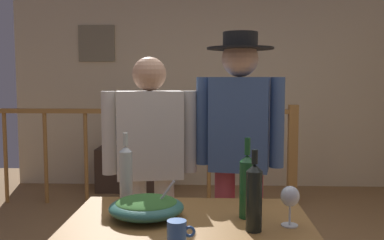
{
  "coord_description": "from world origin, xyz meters",
  "views": [
    {
      "loc": [
        -0.12,
        -2.73,
        1.42
      ],
      "look_at": [
        -0.22,
        -0.33,
        1.19
      ],
      "focal_mm": 41.3,
      "sensor_mm": 36.0,
      "label": 1
    }
  ],
  "objects_px": {
    "flat_screen_tv": "(133,129)",
    "wine_bottle_green": "(247,185)",
    "salad_bowl": "(146,206)",
    "stair_railing": "(189,144)",
    "wine_bottle_dark": "(254,197)",
    "person_standing_left": "(150,157)",
    "person_standing_right": "(239,141)",
    "framed_picture": "(97,43)",
    "serving_table": "(189,237)",
    "wine_bottle_clear": "(126,172)",
    "tv_console": "(134,169)",
    "mug_blue": "(177,233)",
    "wine_glass": "(290,198)"
  },
  "relations": [
    {
      "from": "stair_railing",
      "to": "flat_screen_tv",
      "type": "bearing_deg",
      "value": 141.65
    },
    {
      "from": "wine_glass",
      "to": "person_standing_right",
      "type": "relative_size",
      "value": 0.11
    },
    {
      "from": "salad_bowl",
      "to": "wine_bottle_clear",
      "type": "xyz_separation_m",
      "value": [
        -0.15,
        0.28,
        0.1
      ]
    },
    {
      "from": "wine_bottle_dark",
      "to": "person_standing_left",
      "type": "bearing_deg",
      "value": 123.17
    },
    {
      "from": "stair_railing",
      "to": "serving_table",
      "type": "relative_size",
      "value": 2.89
    },
    {
      "from": "stair_railing",
      "to": "wine_bottle_green",
      "type": "bearing_deg",
      "value": -81.54
    },
    {
      "from": "wine_bottle_clear",
      "to": "person_standing_right",
      "type": "height_order",
      "value": "person_standing_right"
    },
    {
      "from": "framed_picture",
      "to": "wine_bottle_clear",
      "type": "bearing_deg",
      "value": -73.29
    },
    {
      "from": "framed_picture",
      "to": "wine_glass",
      "type": "height_order",
      "value": "framed_picture"
    },
    {
      "from": "tv_console",
      "to": "wine_glass",
      "type": "bearing_deg",
      "value": -69.17
    },
    {
      "from": "salad_bowl",
      "to": "person_standing_right",
      "type": "bearing_deg",
      "value": 55.5
    },
    {
      "from": "tv_console",
      "to": "wine_bottle_dark",
      "type": "relative_size",
      "value": 2.49
    },
    {
      "from": "stair_railing",
      "to": "person_standing_right",
      "type": "xyz_separation_m",
      "value": [
        0.42,
        -2.07,
        0.33
      ]
    },
    {
      "from": "person_standing_right",
      "to": "wine_glass",
      "type": "bearing_deg",
      "value": 112.62
    },
    {
      "from": "tv_console",
      "to": "serving_table",
      "type": "height_order",
      "value": "serving_table"
    },
    {
      "from": "wine_bottle_dark",
      "to": "person_standing_left",
      "type": "height_order",
      "value": "person_standing_left"
    },
    {
      "from": "framed_picture",
      "to": "serving_table",
      "type": "height_order",
      "value": "framed_picture"
    },
    {
      "from": "flat_screen_tv",
      "to": "tv_console",
      "type": "bearing_deg",
      "value": 90.0
    },
    {
      "from": "mug_blue",
      "to": "person_standing_right",
      "type": "distance_m",
      "value": 1.12
    },
    {
      "from": "salad_bowl",
      "to": "mug_blue",
      "type": "bearing_deg",
      "value": -62.97
    },
    {
      "from": "wine_bottle_clear",
      "to": "wine_bottle_dark",
      "type": "relative_size",
      "value": 1.04
    },
    {
      "from": "tv_console",
      "to": "person_standing_right",
      "type": "relative_size",
      "value": 0.53
    },
    {
      "from": "serving_table",
      "to": "wine_bottle_dark",
      "type": "distance_m",
      "value": 0.4
    },
    {
      "from": "stair_railing",
      "to": "person_standing_left",
      "type": "relative_size",
      "value": 2.14
    },
    {
      "from": "tv_console",
      "to": "salad_bowl",
      "type": "relative_size",
      "value": 2.49
    },
    {
      "from": "stair_railing",
      "to": "person_standing_left",
      "type": "distance_m",
      "value": 2.08
    },
    {
      "from": "wine_glass",
      "to": "mug_blue",
      "type": "xyz_separation_m",
      "value": [
        -0.49,
        -0.25,
        -0.08
      ]
    },
    {
      "from": "flat_screen_tv",
      "to": "wine_bottle_green",
      "type": "xyz_separation_m",
      "value": [
        1.14,
        -3.34,
        0.12
      ]
    },
    {
      "from": "stair_railing",
      "to": "wine_glass",
      "type": "relative_size",
      "value": 17.96
    },
    {
      "from": "tv_console",
      "to": "mug_blue",
      "type": "distance_m",
      "value": 3.85
    },
    {
      "from": "salad_bowl",
      "to": "wine_bottle_dark",
      "type": "bearing_deg",
      "value": -18.79
    },
    {
      "from": "flat_screen_tv",
      "to": "person_standing_right",
      "type": "relative_size",
      "value": 0.29
    },
    {
      "from": "wine_bottle_clear",
      "to": "wine_bottle_dark",
      "type": "xyz_separation_m",
      "value": [
        0.65,
        -0.45,
        -0.0
      ]
    },
    {
      "from": "wine_bottle_dark",
      "to": "person_standing_right",
      "type": "relative_size",
      "value": 0.21
    },
    {
      "from": "wine_glass",
      "to": "salad_bowl",
      "type": "bearing_deg",
      "value": 171.97
    },
    {
      "from": "framed_picture",
      "to": "serving_table",
      "type": "xyz_separation_m",
      "value": [
        1.38,
        -3.71,
        -1.2
      ]
    },
    {
      "from": "stair_railing",
      "to": "person_standing_right",
      "type": "relative_size",
      "value": 1.95
    },
    {
      "from": "wine_bottle_clear",
      "to": "person_standing_left",
      "type": "height_order",
      "value": "person_standing_left"
    },
    {
      "from": "stair_railing",
      "to": "tv_console",
      "type": "height_order",
      "value": "stair_railing"
    },
    {
      "from": "serving_table",
      "to": "stair_railing",
      "type": "bearing_deg",
      "value": 92.73
    },
    {
      "from": "framed_picture",
      "to": "salad_bowl",
      "type": "distance_m",
      "value": 4.0
    },
    {
      "from": "mug_blue",
      "to": "wine_bottle_green",
      "type": "bearing_deg",
      "value": 49.34
    },
    {
      "from": "wine_glass",
      "to": "framed_picture",
      "type": "bearing_deg",
      "value": 115.99
    },
    {
      "from": "wine_bottle_dark",
      "to": "wine_bottle_green",
      "type": "bearing_deg",
      "value": 94.78
    },
    {
      "from": "salad_bowl",
      "to": "stair_railing",
      "type": "bearing_deg",
      "value": 88.52
    },
    {
      "from": "wine_bottle_clear",
      "to": "mug_blue",
      "type": "bearing_deg",
      "value": -62.45
    },
    {
      "from": "flat_screen_tv",
      "to": "wine_glass",
      "type": "distance_m",
      "value": 3.7
    },
    {
      "from": "tv_console",
      "to": "flat_screen_tv",
      "type": "height_order",
      "value": "flat_screen_tv"
    },
    {
      "from": "wine_bottle_dark",
      "to": "serving_table",
      "type": "bearing_deg",
      "value": 154.45
    },
    {
      "from": "framed_picture",
      "to": "flat_screen_tv",
      "type": "distance_m",
      "value": 1.24
    }
  ]
}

